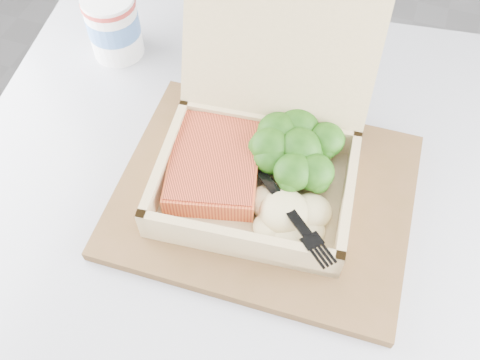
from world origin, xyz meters
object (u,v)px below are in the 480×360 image
(serving_tray, at_px, (264,195))
(takeout_container, at_px, (263,141))
(paper_cup, at_px, (113,24))
(cafe_table, at_px, (256,285))

(serving_tray, height_order, takeout_container, takeout_container)
(paper_cup, bearing_deg, serving_tray, -31.86)
(takeout_container, distance_m, paper_cup, 0.29)
(serving_tray, relative_size, paper_cup, 3.65)
(cafe_table, distance_m, paper_cup, 0.42)
(cafe_table, relative_size, takeout_container, 3.27)
(cafe_table, height_order, takeout_container, takeout_container)
(takeout_container, bearing_deg, cafe_table, -78.55)
(cafe_table, xyz_separation_m, takeout_container, (-0.02, 0.07, 0.25))
(paper_cup, bearing_deg, cafe_table, -36.00)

